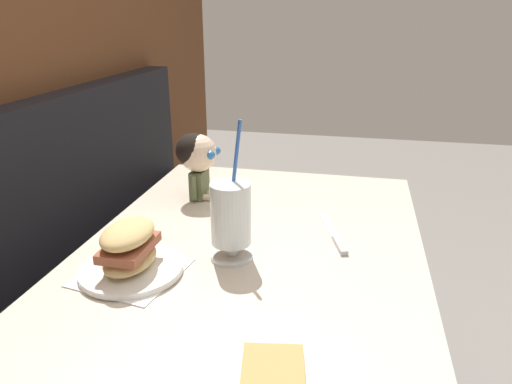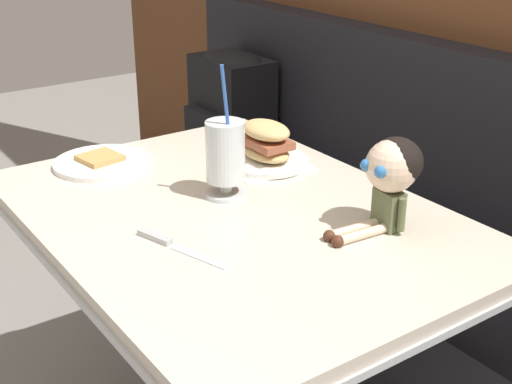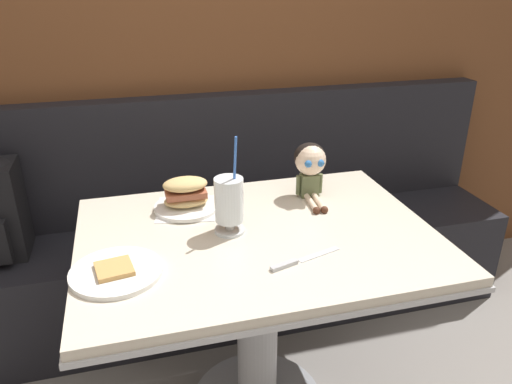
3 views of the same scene
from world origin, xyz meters
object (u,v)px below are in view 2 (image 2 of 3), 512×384
object	(u,v)px
toast_plate	(102,162)
seated_doll	(391,171)
butter_knife	(167,242)
milkshake_glass	(225,156)
backpack	(230,104)
sandwich_plate	(266,148)

from	to	relation	value
toast_plate	seated_doll	size ratio (longest dim) A/B	1.13
toast_plate	butter_knife	xyz separation A→B (m)	(0.48, -0.07, -0.00)
butter_knife	toast_plate	bearing A→B (deg)	171.20
butter_knife	milkshake_glass	bearing A→B (deg)	120.37
milkshake_glass	backpack	bearing A→B (deg)	146.33
sandwich_plate	backpack	world-z (taller)	sandwich_plate
sandwich_plate	backpack	distance (m)	0.84
seated_doll	backpack	bearing A→B (deg)	162.19
seated_doll	toast_plate	bearing A→B (deg)	-153.38
toast_plate	sandwich_plate	distance (m)	0.42
toast_plate	backpack	size ratio (longest dim) A/B	0.62
milkshake_glass	backpack	world-z (taller)	milkshake_glass
sandwich_plate	toast_plate	bearing A→B (deg)	-124.42
sandwich_plate	milkshake_glass	bearing A→B (deg)	-60.39
butter_knife	seated_doll	world-z (taller)	seated_doll
butter_knife	seated_doll	size ratio (longest dim) A/B	1.04
toast_plate	seated_doll	bearing A→B (deg)	26.62
milkshake_glass	butter_knife	bearing A→B (deg)	-59.63
toast_plate	sandwich_plate	bearing A→B (deg)	55.58
toast_plate	milkshake_glass	bearing A→B (deg)	23.95
sandwich_plate	butter_knife	distance (m)	0.49
toast_plate	butter_knife	size ratio (longest dim) A/B	1.09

